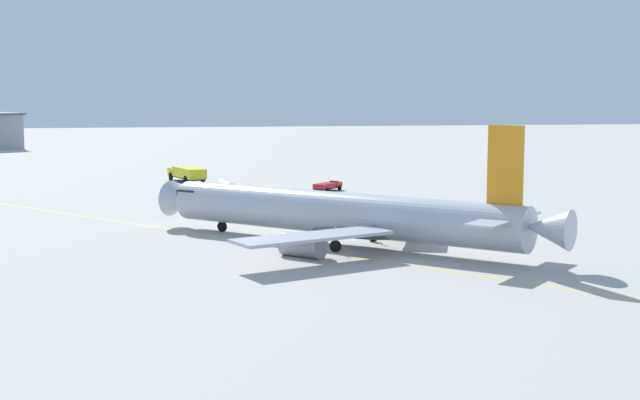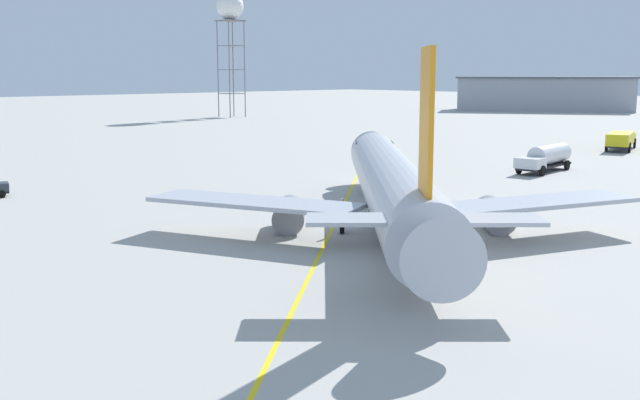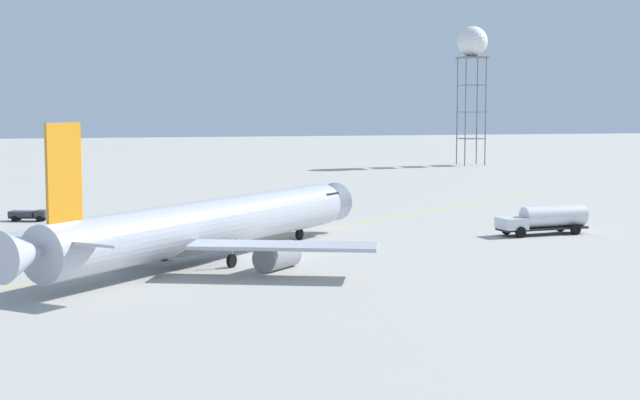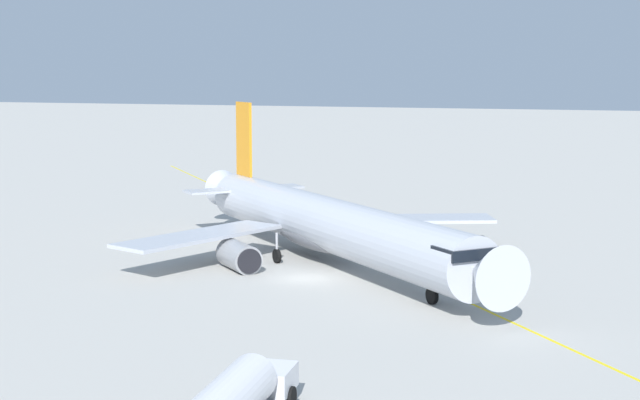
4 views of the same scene
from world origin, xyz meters
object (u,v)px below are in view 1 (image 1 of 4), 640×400
airliner_main (343,216)px  ops_pickup_truck (328,186)px  fuel_tanker_truck (228,191)px  fire_tender_truck (187,173)px

airliner_main → ops_pickup_truck: airliner_main is taller
airliner_main → ops_pickup_truck: 47.16m
airliner_main → fuel_tanker_truck: 36.42m
airliner_main → fire_tender_truck: (-63.74, -13.15, -1.36)m
fuel_tanker_truck → airliner_main: bearing=7.6°
airliner_main → ops_pickup_truck: bearing=-55.1°
fire_tender_truck → fuel_tanker_truck: size_ratio=1.14×
fire_tender_truck → fuel_tanker_truck: 28.73m
ops_pickup_truck → fuel_tanker_truck: (11.16, -15.75, 0.77)m
ops_pickup_truck → fuel_tanker_truck: fuel_tanker_truck is taller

